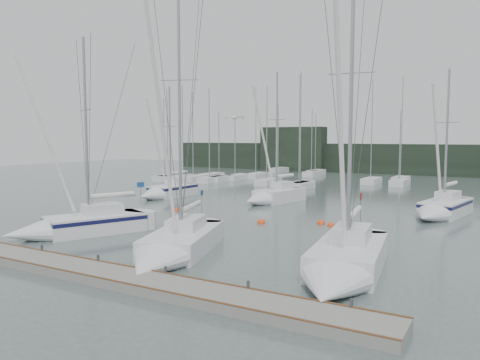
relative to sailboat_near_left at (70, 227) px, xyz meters
name	(u,v)px	position (x,y,z in m)	size (l,w,h in m)	color
ground	(185,256)	(9.22, -0.39, -0.58)	(160.00, 160.00, 0.00)	#4A5A57
dock	(115,277)	(9.22, -5.39, -0.38)	(24.00, 2.00, 0.40)	slate
far_treeline	(409,159)	(9.22, 61.61, 1.92)	(90.00, 4.00, 5.00)	black
far_building_left	(293,149)	(-10.78, 59.61, 3.42)	(12.00, 3.00, 8.00)	black
mast_forest	(319,179)	(1.60, 40.07, -0.10)	(52.96, 27.61, 14.19)	silver
sailboat_near_left	(70,227)	(0.00, 0.00, 0.00)	(6.05, 8.95, 13.29)	silver
sailboat_near_center	(170,250)	(9.07, -1.39, -0.06)	(5.80, 10.07, 15.51)	silver
sailboat_near_right	(342,267)	(17.59, -0.38, -0.02)	(4.29, 10.36, 15.25)	silver
sailboat_mid_a	(165,192)	(-6.68, 17.58, 0.02)	(2.59, 7.71, 12.09)	silver
sailboat_mid_b	(270,197)	(4.40, 19.34, 0.01)	(3.95, 7.62, 13.00)	silver
sailboat_mid_d	(440,210)	(19.20, 18.72, 0.01)	(4.01, 8.52, 12.19)	silver
buoy_a	(261,223)	(8.39, 9.86, -0.58)	(0.60, 0.60, 0.60)	#E94314
buoy_b	(321,224)	(12.22, 11.73, -0.58)	(0.57, 0.57, 0.57)	#E94314
buoy_c	(176,210)	(-0.47, 11.46, -0.58)	(0.50, 0.50, 0.50)	#E94314
seagull	(234,118)	(10.86, 1.90, 6.61)	(1.04, 0.46, 0.21)	white
buoy_d	(331,226)	(13.12, 11.28, -0.58)	(0.52, 0.52, 0.52)	#E94314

